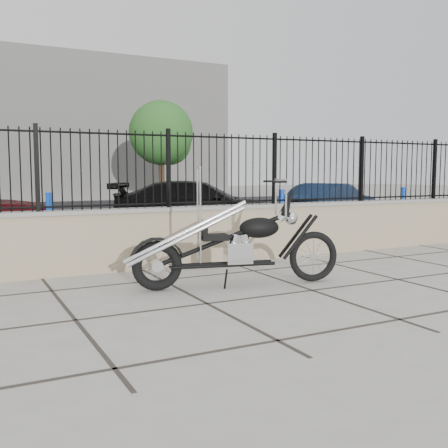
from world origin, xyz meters
name	(u,v)px	position (x,y,z in m)	size (l,w,h in m)	color
ground_plane	(312,291)	(0.00, 0.00, 0.00)	(90.00, 90.00, 0.00)	#99968E
parking_lot	(91,217)	(0.00, 12.50, 0.00)	(30.00, 30.00, 0.00)	black
retaining_wall	(224,233)	(0.00, 2.50, 0.48)	(14.00, 0.36, 0.96)	gray
iron_fence	(224,170)	(0.00, 2.50, 1.56)	(14.00, 0.08, 1.20)	black
background_building	(33,128)	(0.00, 26.50, 4.00)	(22.00, 6.00, 8.00)	beige
chopper_motorcycle	(234,226)	(-0.78, 0.68, 0.81)	(2.71, 0.48, 1.62)	black
car_black	(198,206)	(1.58, 7.09, 0.65)	(1.81, 4.45, 1.29)	black
car_blue	(330,203)	(5.80, 6.94, 0.60)	(1.26, 3.63, 1.19)	#0E1B34
bollard_a	(50,223)	(-2.50, 4.76, 0.57)	(0.14, 0.14, 1.14)	#0C4EB7
bollard_b	(281,213)	(2.75, 4.92, 0.56)	(0.13, 0.13, 1.12)	blue
bollard_c	(403,210)	(5.96, 4.26, 0.57)	(0.14, 0.14, 1.14)	blue
tree_right	(161,130)	(4.24, 16.99, 3.39)	(2.87, 2.87, 4.84)	#382619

